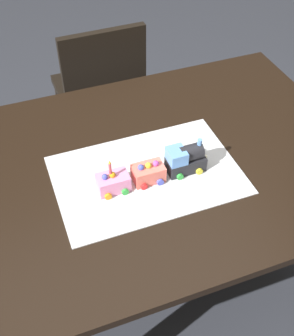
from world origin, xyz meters
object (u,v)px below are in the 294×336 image
(chair, at_px, (100,92))
(cake_car_caboose_coral, at_px, (148,173))
(cake_car_tanker_bubblegum, at_px, (113,182))
(dining_table, at_px, (158,181))
(birthday_candle, at_px, (110,167))
(cake_locomotive, at_px, (186,159))

(chair, bearing_deg, cake_car_caboose_coral, 83.65)
(cake_car_caboose_coral, distance_m, cake_car_tanker_bubblegum, 0.12)
(dining_table, xyz_separation_m, chair, (-0.02, -0.83, -0.16))
(cake_car_caboose_coral, bearing_deg, dining_table, -131.58)
(birthday_candle, bearing_deg, chair, -102.88)
(cake_locomotive, bearing_deg, chair, -87.18)
(chair, bearing_deg, cake_car_tanker_bubblegum, 76.38)
(chair, height_order, cake_car_caboose_coral, chair)
(cake_car_tanker_bubblegum, bearing_deg, dining_table, -157.61)
(cake_car_caboose_coral, xyz_separation_m, birthday_candle, (0.12, -0.00, 0.07))
(cake_car_caboose_coral, bearing_deg, chair, -95.28)
(chair, relative_size, birthday_candle, 16.12)
(cake_car_tanker_bubblegum, bearing_deg, cake_locomotive, -180.00)
(cake_car_caboose_coral, height_order, birthday_candle, birthday_candle)
(dining_table, relative_size, cake_car_tanker_bubblegum, 14.00)
(dining_table, distance_m, cake_locomotive, 0.19)
(cake_locomotive, bearing_deg, cake_car_caboose_coral, 0.00)
(cake_locomotive, xyz_separation_m, cake_car_tanker_bubblegum, (0.25, 0.00, -0.02))
(cake_locomotive, bearing_deg, birthday_candle, 0.00)
(dining_table, bearing_deg, cake_locomotive, 128.28)
(dining_table, relative_size, cake_locomotive, 10.00)
(dining_table, bearing_deg, cake_car_tanker_bubblegum, 22.39)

